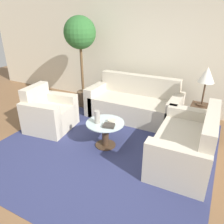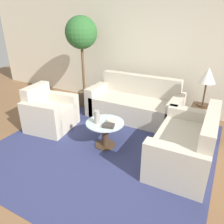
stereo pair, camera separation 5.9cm
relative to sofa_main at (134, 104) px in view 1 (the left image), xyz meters
name	(u,v)px [view 1 (the left image)]	position (x,y,z in m)	size (l,w,h in m)	color
ground_plane	(86,171)	(0.08, -2.07, -0.30)	(14.00, 14.00, 0.00)	brown
wall_back	(152,53)	(0.08, 0.74, 1.00)	(10.00, 0.06, 2.60)	beige
rug	(106,145)	(0.01, -1.34, -0.29)	(3.56, 3.51, 0.01)	navy
sofa_main	(134,104)	(0.00, 0.00, 0.00)	(2.00, 0.86, 0.90)	beige
armchair	(48,114)	(-1.33, -1.27, 0.00)	(0.90, 0.95, 0.86)	beige
loveseat	(188,146)	(1.35, -1.15, 0.00)	(0.85, 1.51, 0.88)	beige
coffee_table	(105,131)	(0.01, -1.34, 0.00)	(0.65, 0.65, 0.46)	#422D1E
side_table	(199,118)	(1.36, -0.03, -0.02)	(0.37, 0.37, 0.55)	#422D1E
table_lamp	(207,76)	(1.36, -0.03, 0.82)	(0.29, 0.29, 0.73)	#422D1E
potted_plant	(80,39)	(-1.37, 0.02, 1.30)	(0.72, 0.72, 2.10)	brown
vase	(97,117)	(-0.10, -1.42, 0.27)	(0.09, 0.09, 0.22)	#9E998E
bowl	(112,121)	(0.10, -1.28, 0.18)	(0.14, 0.14, 0.05)	beige
book_stack	(109,126)	(0.13, -1.44, 0.18)	(0.21, 0.18, 0.04)	#38332D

